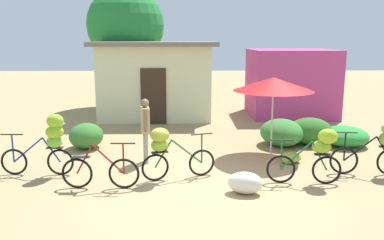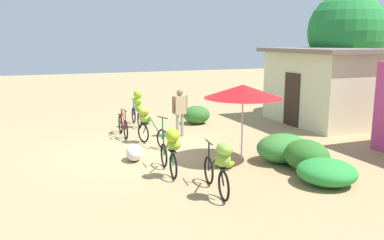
% 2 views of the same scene
% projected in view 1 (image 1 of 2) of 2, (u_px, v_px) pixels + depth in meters
% --- Properties ---
extents(ground_plane, '(60.00, 60.00, 0.00)m').
position_uv_depth(ground_plane, '(203.00, 184.00, 8.57)').
color(ground_plane, '#9F865B').
extents(building_low, '(4.63, 3.13, 2.90)m').
position_uv_depth(building_low, '(156.00, 79.00, 15.55)').
color(building_low, beige).
rests_on(building_low, ground).
extents(shop_pink, '(3.20, 2.80, 2.60)m').
position_uv_depth(shop_pink, '(291.00, 83.00, 15.98)').
color(shop_pink, '#BA3A7D').
rests_on(shop_pink, ground).
extents(tree_behind_building, '(3.32, 3.32, 5.24)m').
position_uv_depth(tree_behind_building, '(126.00, 25.00, 17.41)').
color(tree_behind_building, brown).
rests_on(tree_behind_building, ground).
extents(hedge_bush_front_left, '(0.94, 1.05, 0.71)m').
position_uv_depth(hedge_bush_front_left, '(86.00, 136.00, 11.30)').
color(hedge_bush_front_left, '#356E2B').
rests_on(hedge_bush_front_left, ground).
extents(hedge_bush_front_right, '(1.22, 1.44, 0.76)m').
position_uv_depth(hedge_bush_front_right, '(282.00, 132.00, 11.60)').
color(hedge_bush_front_right, '#358135').
rests_on(hedge_bush_front_right, ground).
extents(hedge_bush_mid, '(1.26, 1.03, 0.78)m').
position_uv_depth(hedge_bush_mid, '(310.00, 131.00, 11.72)').
color(hedge_bush_mid, '#2E6B25').
rests_on(hedge_bush_mid, ground).
extents(hedge_bush_by_door, '(1.36, 1.34, 0.56)m').
position_uv_depth(hedge_bush_by_door, '(344.00, 136.00, 11.60)').
color(hedge_bush_by_door, '#2B8A38').
rests_on(hedge_bush_by_door, ground).
extents(market_umbrella, '(2.07, 2.07, 2.06)m').
position_uv_depth(market_umbrella, '(273.00, 84.00, 10.34)').
color(market_umbrella, beige).
rests_on(market_umbrella, ground).
extents(bicycle_leftmost, '(1.66, 0.41, 1.41)m').
position_uv_depth(bicycle_leftmost, '(49.00, 140.00, 8.96)').
color(bicycle_leftmost, black).
rests_on(bicycle_leftmost, ground).
extents(bicycle_near_pile, '(1.61, 0.15, 0.97)m').
position_uv_depth(bicycle_near_pile, '(101.00, 172.00, 8.27)').
color(bicycle_near_pile, black).
rests_on(bicycle_near_pile, ground).
extents(bicycle_center_loaded, '(1.61, 0.63, 1.18)m').
position_uv_depth(bicycle_center_loaded, '(167.00, 148.00, 8.70)').
color(bicycle_center_loaded, black).
rests_on(bicycle_center_loaded, ground).
extents(bicycle_by_shop, '(1.58, 0.45, 1.20)m').
position_uv_depth(bicycle_by_shop, '(317.00, 151.00, 8.47)').
color(bicycle_by_shop, black).
rests_on(bicycle_by_shop, ground).
extents(bicycle_rightmost, '(1.66, 0.42, 1.21)m').
position_uv_depth(bicycle_rightmost, '(381.00, 144.00, 9.00)').
color(bicycle_rightmost, black).
rests_on(bicycle_rightmost, ground).
extents(banana_pile_on_ground, '(0.64, 0.65, 0.29)m').
position_uv_depth(banana_pile_on_ground, '(290.00, 158.00, 10.00)').
color(banana_pile_on_ground, '#74AD2A').
rests_on(banana_pile_on_ground, ground).
extents(produce_sack, '(0.79, 0.60, 0.44)m').
position_uv_depth(produce_sack, '(245.00, 183.00, 8.02)').
color(produce_sack, silver).
rests_on(produce_sack, ground).
extents(person_vendor, '(0.26, 0.57, 1.60)m').
position_uv_depth(person_vendor, '(145.00, 124.00, 9.89)').
color(person_vendor, gray).
rests_on(person_vendor, ground).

